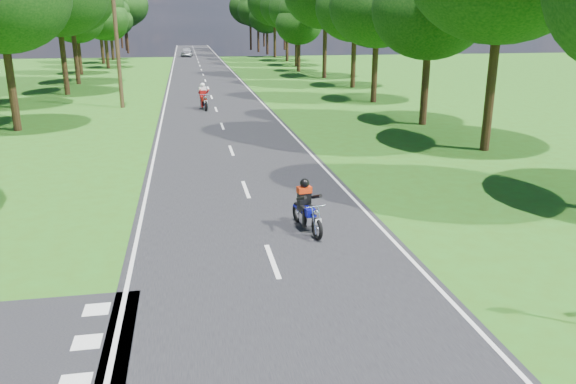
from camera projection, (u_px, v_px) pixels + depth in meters
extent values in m
plane|color=#2D5814|center=(287.00, 301.00, 11.52)|extent=(160.00, 160.00, 0.00)
cube|color=black|center=(203.00, 75.00, 58.55)|extent=(7.00, 140.00, 0.02)
cube|color=silver|center=(272.00, 261.00, 13.40)|extent=(0.12, 2.00, 0.01)
cube|color=silver|center=(246.00, 189.00, 19.04)|extent=(0.12, 2.00, 0.01)
cube|color=silver|center=(231.00, 150.00, 24.68)|extent=(0.12, 2.00, 0.01)
cube|color=silver|center=(222.00, 126.00, 30.33)|extent=(0.12, 2.00, 0.01)
cube|color=silver|center=(216.00, 109.00, 35.97)|extent=(0.12, 2.00, 0.01)
cube|color=silver|center=(212.00, 97.00, 41.61)|extent=(0.12, 2.00, 0.01)
cube|color=silver|center=(208.00, 88.00, 47.26)|extent=(0.12, 2.00, 0.01)
cube|color=silver|center=(205.00, 81.00, 52.90)|extent=(0.12, 2.00, 0.01)
cube|color=silver|center=(203.00, 75.00, 58.54)|extent=(0.12, 2.00, 0.01)
cube|color=silver|center=(201.00, 70.00, 64.19)|extent=(0.12, 2.00, 0.01)
cube|color=silver|center=(200.00, 66.00, 69.83)|extent=(0.12, 2.00, 0.01)
cube|color=silver|center=(199.00, 62.00, 75.47)|extent=(0.12, 2.00, 0.01)
cube|color=silver|center=(197.00, 59.00, 81.12)|extent=(0.12, 2.00, 0.01)
cube|color=silver|center=(196.00, 57.00, 86.76)|extent=(0.12, 2.00, 0.01)
cube|color=silver|center=(196.00, 54.00, 92.40)|extent=(0.12, 2.00, 0.01)
cube|color=silver|center=(195.00, 52.00, 98.05)|extent=(0.12, 2.00, 0.01)
cube|color=silver|center=(194.00, 51.00, 103.69)|extent=(0.12, 2.00, 0.01)
cube|color=silver|center=(194.00, 49.00, 109.33)|extent=(0.12, 2.00, 0.01)
cube|color=silver|center=(193.00, 48.00, 114.98)|extent=(0.12, 2.00, 0.01)
cube|color=silver|center=(193.00, 46.00, 120.62)|extent=(0.12, 2.00, 0.01)
cube|color=silver|center=(171.00, 75.00, 57.99)|extent=(0.10, 140.00, 0.01)
cube|color=silver|center=(235.00, 74.00, 59.10)|extent=(0.10, 140.00, 0.01)
cube|color=silver|center=(75.00, 383.00, 8.90)|extent=(0.50, 0.50, 0.01)
cube|color=silver|center=(87.00, 342.00, 10.03)|extent=(0.50, 0.50, 0.01)
cube|color=silver|center=(97.00, 309.00, 11.16)|extent=(0.50, 0.50, 0.01)
cylinder|color=black|center=(13.00, 93.00, 28.68)|extent=(0.40, 0.40, 3.91)
cylinder|color=black|center=(11.00, 78.00, 36.22)|extent=(0.40, 0.40, 3.79)
ellipsoid|color=black|center=(0.00, 2.00, 34.85)|extent=(6.64, 6.64, 5.64)
cylinder|color=black|center=(65.00, 66.00, 42.54)|extent=(0.40, 0.40, 4.32)
cylinder|color=black|center=(76.00, 59.00, 49.50)|extent=(0.40, 0.40, 4.40)
cylinder|color=black|center=(80.00, 59.00, 58.56)|extent=(0.40, 0.40, 3.20)
ellipsoid|color=black|center=(76.00, 19.00, 57.40)|extent=(5.60, 5.60, 4.76)
ellipsoid|color=black|center=(74.00, 3.00, 56.94)|extent=(4.80, 4.80, 4.08)
cylinder|color=black|center=(107.00, 54.00, 65.81)|extent=(0.40, 0.40, 3.22)
ellipsoid|color=black|center=(104.00, 19.00, 64.64)|extent=(5.64, 5.64, 4.79)
ellipsoid|color=black|center=(103.00, 5.00, 64.18)|extent=(4.83, 4.83, 4.11)
cylinder|color=black|center=(102.00, 49.00, 72.79)|extent=(0.40, 0.40, 3.61)
ellipsoid|color=black|center=(99.00, 14.00, 71.48)|extent=(6.31, 6.31, 5.37)
cylinder|color=black|center=(113.00, 50.00, 80.35)|extent=(0.40, 0.40, 2.67)
ellipsoid|color=black|center=(110.00, 26.00, 79.38)|extent=(4.67, 4.67, 3.97)
ellipsoid|color=black|center=(110.00, 17.00, 79.00)|extent=(4.00, 4.00, 3.40)
ellipsoid|color=black|center=(109.00, 7.00, 78.61)|extent=(3.00, 3.00, 2.55)
cylinder|color=black|center=(118.00, 46.00, 88.86)|extent=(0.40, 0.40, 3.09)
ellipsoid|color=black|center=(115.00, 21.00, 87.74)|extent=(5.40, 5.40, 4.59)
ellipsoid|color=black|center=(115.00, 11.00, 87.30)|extent=(4.63, 4.63, 3.93)
ellipsoid|color=black|center=(114.00, 0.00, 86.85)|extent=(3.47, 3.47, 2.95)
cylinder|color=black|center=(127.00, 40.00, 94.94)|extent=(0.40, 0.40, 4.48)
ellipsoid|color=black|center=(124.00, 6.00, 93.32)|extent=(7.84, 7.84, 6.66)
cylinder|color=black|center=(126.00, 39.00, 103.26)|extent=(0.40, 0.40, 4.09)
ellipsoid|color=black|center=(124.00, 10.00, 101.78)|extent=(7.16, 7.16, 6.09)
cylinder|color=black|center=(490.00, 98.00, 24.20)|extent=(0.40, 0.40, 4.56)
cylinder|color=black|center=(425.00, 92.00, 30.44)|extent=(0.40, 0.40, 3.49)
ellipsoid|color=black|center=(431.00, 9.00, 29.17)|extent=(6.12, 6.12, 5.20)
cylinder|color=black|center=(374.00, 75.00, 38.79)|extent=(0.40, 0.40, 3.69)
ellipsoid|color=black|center=(378.00, 6.00, 37.45)|extent=(6.46, 6.46, 5.49)
cylinder|color=black|center=(353.00, 65.00, 47.28)|extent=(0.40, 0.40, 3.74)
ellipsoid|color=black|center=(355.00, 7.00, 45.92)|extent=(6.55, 6.55, 5.57)
cylinder|color=black|center=(325.00, 54.00, 54.88)|extent=(0.40, 0.40, 4.64)
cylinder|color=black|center=(299.00, 58.00, 61.71)|extent=(0.40, 0.40, 2.91)
ellipsoid|color=black|center=(299.00, 24.00, 60.66)|extent=(5.09, 5.09, 4.33)
ellipsoid|color=black|center=(299.00, 11.00, 60.24)|extent=(4.36, 4.36, 3.71)
cylinder|color=black|center=(297.00, 50.00, 68.81)|extent=(0.40, 0.40, 3.88)
ellipsoid|color=black|center=(297.00, 9.00, 67.40)|extent=(6.78, 6.78, 5.77)
cylinder|color=black|center=(287.00, 46.00, 76.79)|extent=(0.40, 0.40, 4.18)
ellipsoid|color=black|center=(287.00, 6.00, 75.27)|extent=(7.31, 7.31, 6.21)
cylinder|color=black|center=(275.00, 42.00, 85.10)|extent=(0.40, 0.40, 4.63)
ellipsoid|color=black|center=(275.00, 2.00, 83.42)|extent=(8.11, 8.11, 6.89)
cylinder|color=black|center=(267.00, 44.00, 92.12)|extent=(0.40, 0.40, 3.36)
ellipsoid|color=black|center=(267.00, 18.00, 90.90)|extent=(5.88, 5.88, 5.00)
ellipsoid|color=black|center=(267.00, 7.00, 90.42)|extent=(5.04, 5.04, 4.29)
cylinder|color=black|center=(258.00, 40.00, 98.72)|extent=(0.40, 0.40, 4.09)
ellipsoid|color=black|center=(258.00, 10.00, 97.24)|extent=(7.15, 7.15, 6.08)
cylinder|color=black|center=(251.00, 38.00, 105.88)|extent=(0.40, 0.40, 4.48)
ellipsoid|color=black|center=(250.00, 7.00, 104.25)|extent=(7.84, 7.84, 6.66)
cylinder|color=black|center=(122.00, 38.00, 112.05)|extent=(0.40, 0.40, 3.84)
ellipsoid|color=black|center=(120.00, 14.00, 110.66)|extent=(6.72, 6.72, 5.71)
ellipsoid|color=black|center=(119.00, 4.00, 110.10)|extent=(5.76, 5.76, 4.90)
cylinder|color=black|center=(264.00, 36.00, 118.79)|extent=(0.40, 0.40, 4.16)
ellipsoid|color=black|center=(264.00, 11.00, 117.28)|extent=(7.28, 7.28, 6.19)
ellipsoid|color=black|center=(264.00, 1.00, 116.68)|extent=(6.24, 6.24, 5.30)
cylinder|color=black|center=(101.00, 42.00, 97.65)|extent=(0.40, 0.40, 3.52)
ellipsoid|color=black|center=(99.00, 16.00, 96.37)|extent=(6.16, 6.16, 5.24)
ellipsoid|color=black|center=(98.00, 6.00, 95.87)|extent=(5.28, 5.28, 4.49)
cylinder|color=black|center=(285.00, 38.00, 105.91)|extent=(0.40, 0.40, 4.48)
ellipsoid|color=black|center=(285.00, 7.00, 104.29)|extent=(7.84, 7.84, 6.66)
cylinder|color=#382616|center=(117.00, 45.00, 35.67)|extent=(0.26, 0.26, 8.00)
imported|color=#ABACB2|center=(187.00, 52.00, 86.90)|extent=(2.04, 4.29, 1.42)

